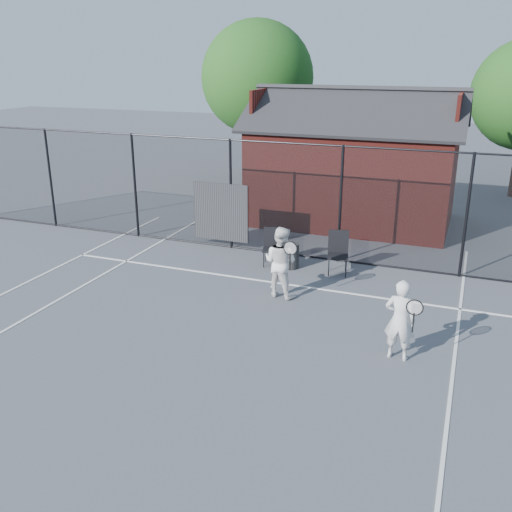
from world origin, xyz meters
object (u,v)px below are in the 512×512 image
(player_back, at_px, (280,262))
(chair_right, at_px, (272,248))
(player_front, at_px, (400,320))
(clubhouse, at_px, (354,171))
(waste_bin, at_px, (290,256))
(chair_left, at_px, (338,254))

(player_back, height_order, chair_right, player_back)
(player_front, relative_size, chair_right, 1.59)
(clubhouse, distance_m, waste_bin, 5.09)
(player_back, relative_size, chair_right, 1.71)
(player_front, height_order, chair_left, player_front)
(chair_right, relative_size, waste_bin, 1.47)
(waste_bin, bearing_deg, player_back, -79.26)
(clubhouse, bearing_deg, player_back, -91.48)
(chair_left, xyz_separation_m, chair_right, (-1.70, 0.00, -0.05))
(chair_right, bearing_deg, clubhouse, 64.13)
(player_front, bearing_deg, chair_right, 135.04)
(player_back, bearing_deg, clubhouse, 88.52)
(clubhouse, xyz_separation_m, player_back, (-0.17, -6.66, -0.81))
(chair_left, bearing_deg, waste_bin, 166.62)
(chair_left, height_order, chair_right, chair_left)
(chair_left, relative_size, waste_bin, 1.63)
(player_front, distance_m, chair_right, 5.17)
(player_front, relative_size, waste_bin, 2.34)
(clubhouse, height_order, waste_bin, clubhouse)
(chair_left, bearing_deg, chair_right, 166.62)
(waste_bin, bearing_deg, clubhouse, 84.10)
(player_back, distance_m, waste_bin, 1.86)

